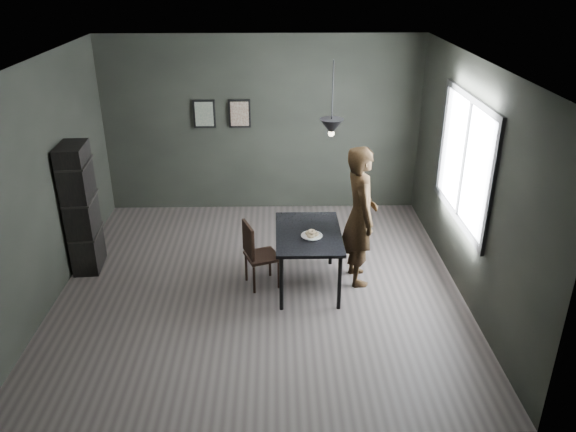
{
  "coord_description": "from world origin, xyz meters",
  "views": [
    {
      "loc": [
        0.21,
        -6.15,
        3.81
      ],
      "look_at": [
        0.35,
        0.05,
        0.95
      ],
      "focal_mm": 35.0,
      "sensor_mm": 36.0,
      "label": 1
    }
  ],
  "objects_px": {
    "cafe_table": "(308,238)",
    "white_plate": "(312,236)",
    "wood_chair": "(256,251)",
    "woman": "(360,216)",
    "pendant_lamp": "(331,127)",
    "shelf_unit": "(81,209)"
  },
  "relations": [
    {
      "from": "cafe_table",
      "to": "shelf_unit",
      "type": "xyz_separation_m",
      "value": [
        -2.92,
        0.54,
        0.19
      ]
    },
    {
      "from": "cafe_table",
      "to": "white_plate",
      "type": "relative_size",
      "value": 5.22
    },
    {
      "from": "white_plate",
      "to": "wood_chair",
      "type": "height_order",
      "value": "wood_chair"
    },
    {
      "from": "white_plate",
      "to": "shelf_unit",
      "type": "height_order",
      "value": "shelf_unit"
    },
    {
      "from": "woman",
      "to": "wood_chair",
      "type": "height_order",
      "value": "woman"
    },
    {
      "from": "cafe_table",
      "to": "woman",
      "type": "bearing_deg",
      "value": 11.93
    },
    {
      "from": "shelf_unit",
      "to": "pendant_lamp",
      "type": "height_order",
      "value": "pendant_lamp"
    },
    {
      "from": "white_plate",
      "to": "wood_chair",
      "type": "relative_size",
      "value": 0.26
    },
    {
      "from": "white_plate",
      "to": "pendant_lamp",
      "type": "relative_size",
      "value": 0.27
    },
    {
      "from": "white_plate",
      "to": "shelf_unit",
      "type": "relative_size",
      "value": 0.13
    },
    {
      "from": "cafe_table",
      "to": "pendant_lamp",
      "type": "relative_size",
      "value": 1.39
    },
    {
      "from": "shelf_unit",
      "to": "wood_chair",
      "type": "bearing_deg",
      "value": -17.71
    },
    {
      "from": "cafe_table",
      "to": "pendant_lamp",
      "type": "bearing_deg",
      "value": 21.8
    },
    {
      "from": "white_plate",
      "to": "woman",
      "type": "relative_size",
      "value": 0.13
    },
    {
      "from": "cafe_table",
      "to": "shelf_unit",
      "type": "distance_m",
      "value": 2.97
    },
    {
      "from": "woman",
      "to": "shelf_unit",
      "type": "relative_size",
      "value": 1.05
    },
    {
      "from": "cafe_table",
      "to": "pendant_lamp",
      "type": "distance_m",
      "value": 1.41
    },
    {
      "from": "wood_chair",
      "to": "pendant_lamp",
      "type": "bearing_deg",
      "value": -14.22
    },
    {
      "from": "wood_chair",
      "to": "cafe_table",
      "type": "bearing_deg",
      "value": -20.71
    },
    {
      "from": "shelf_unit",
      "to": "pendant_lamp",
      "type": "relative_size",
      "value": 1.99
    },
    {
      "from": "white_plate",
      "to": "pendant_lamp",
      "type": "bearing_deg",
      "value": 44.68
    },
    {
      "from": "cafe_table",
      "to": "wood_chair",
      "type": "distance_m",
      "value": 0.67
    }
  ]
}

